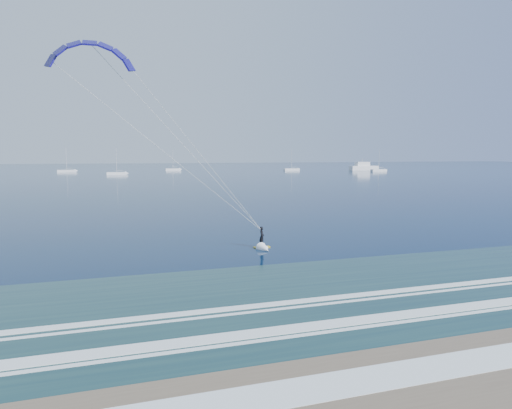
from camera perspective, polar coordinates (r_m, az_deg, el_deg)
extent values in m
plane|color=#072344|center=(20.20, 11.26, -20.55)|extent=(900.00, 900.00, 0.00)
cube|color=#1E423F|center=(26.88, 2.72, -13.42)|extent=(600.00, 22.00, 0.03)
cube|color=white|center=(21.37, 9.20, -18.84)|extent=(600.00, 0.90, 0.07)
cube|color=white|center=(24.70, 4.83, -15.21)|extent=(600.00, 1.10, 0.07)
cube|color=white|center=(28.21, 1.63, -12.41)|extent=(600.00, 0.70, 0.07)
cube|color=white|center=(19.77, 12.02, -20.86)|extent=(600.00, 2.00, 0.02)
cube|color=gold|center=(44.77, 0.73, -5.34)|extent=(1.61, 0.52, 0.09)
imported|color=black|center=(44.57, 0.73, -4.04)|extent=(0.68, 0.83, 1.98)
cone|color=white|center=(43.51, 1.09, -5.64)|extent=(1.31, 1.74, 1.10)
cube|color=white|center=(265.71, 13.33, 4.46)|extent=(16.80, 4.48, 2.46)
cube|color=white|center=(265.14, 13.16, 4.97)|extent=(7.84, 3.58, 2.24)
cylinder|color=silver|center=(265.10, 13.17, 5.42)|extent=(0.16, 0.16, 2.00)
cube|color=white|center=(249.06, -22.57, 3.89)|extent=(8.85, 2.40, 1.20)
cylinder|color=silver|center=(248.92, -22.62, 5.25)|extent=(0.18, 0.18, 10.71)
cylinder|color=silver|center=(248.92, -22.30, 4.22)|extent=(2.60, 0.12, 0.12)
cube|color=white|center=(209.56, -17.00, 3.72)|extent=(8.59, 2.40, 1.20)
cylinder|color=silver|center=(209.40, -17.06, 5.35)|extent=(0.18, 0.18, 10.73)
cylinder|color=silver|center=(209.53, -16.69, 4.12)|extent=(2.60, 0.12, 0.12)
cube|color=white|center=(256.21, -10.33, 4.32)|extent=(8.30, 2.40, 1.20)
cylinder|color=silver|center=(256.09, -10.36, 5.59)|extent=(0.18, 0.18, 10.15)
cylinder|color=silver|center=(256.33, -10.07, 4.64)|extent=(2.60, 0.12, 0.12)
cube|color=white|center=(253.66, 4.47, 4.38)|extent=(8.80, 2.40, 1.20)
cylinder|color=silver|center=(253.53, 4.49, 5.74)|extent=(0.18, 0.18, 10.80)
cylinder|color=silver|center=(254.07, 4.73, 4.70)|extent=(2.60, 0.12, 0.12)
cube|color=white|center=(247.09, 15.09, 4.14)|extent=(8.51, 2.40, 1.20)
cylinder|color=silver|center=(246.96, 15.13, 5.48)|extent=(0.18, 0.18, 10.36)
cylinder|color=silver|center=(247.70, 15.33, 4.46)|extent=(2.60, 0.12, 0.12)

